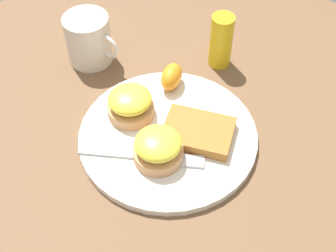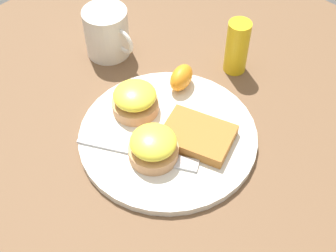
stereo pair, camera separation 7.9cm
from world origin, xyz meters
name	(u,v)px [view 1 (the left image)]	position (x,y,z in m)	size (l,w,h in m)	color
ground_plane	(168,139)	(0.00, 0.00, 0.00)	(1.10, 1.10, 0.00)	brown
plate	(168,136)	(0.00, 0.00, 0.01)	(0.31, 0.31, 0.01)	silver
sandwich_benedict_left	(130,104)	(-0.08, 0.00, 0.04)	(0.08, 0.08, 0.05)	tan
sandwich_benedict_right	(158,148)	(0.02, -0.05, 0.04)	(0.08, 0.08, 0.05)	tan
hashbrown_patty	(198,132)	(0.04, 0.03, 0.02)	(0.12, 0.09, 0.02)	#A96A2D
orange_wedge	(172,77)	(-0.06, 0.10, 0.04)	(0.06, 0.04, 0.04)	orange
fork	(150,157)	(0.01, -0.06, 0.02)	(0.19, 0.12, 0.00)	silver
cup	(89,39)	(-0.25, 0.08, 0.05)	(0.12, 0.09, 0.10)	silver
condiment_bottle	(221,41)	(-0.03, 0.22, 0.06)	(0.04, 0.04, 0.11)	gold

